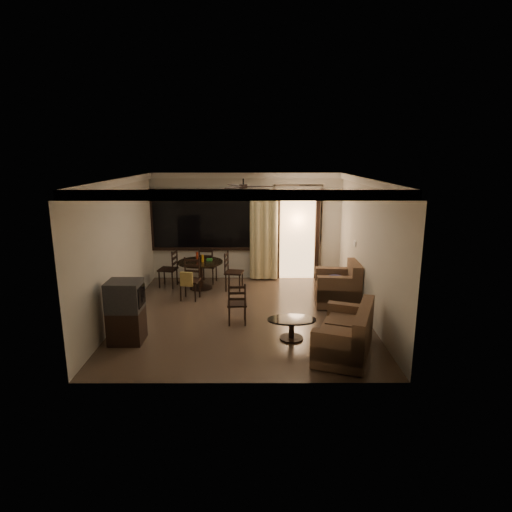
{
  "coord_description": "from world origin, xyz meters",
  "views": [
    {
      "loc": [
        0.22,
        -8.4,
        3.26
      ],
      "look_at": [
        0.25,
        0.2,
        1.21
      ],
      "focal_mm": 30.0,
      "sensor_mm": 36.0,
      "label": 1
    }
  ],
  "objects_px": {
    "sofa": "(347,336)",
    "tv_cabinet": "(126,312)",
    "dining_chair_north": "(208,272)",
    "side_chair": "(237,311)",
    "dining_chair_south": "(190,287)",
    "armchair": "(340,287)",
    "dining_table": "(201,267)",
    "dining_chair_west": "(169,276)",
    "dining_chair_east": "(234,279)",
    "coffee_table": "(292,326)"
  },
  "relations": [
    {
      "from": "dining_table",
      "to": "dining_chair_west",
      "type": "distance_m",
      "value": 0.88
    },
    {
      "from": "dining_chair_east",
      "to": "tv_cabinet",
      "type": "bearing_deg",
      "value": 159.11
    },
    {
      "from": "dining_chair_north",
      "to": "tv_cabinet",
      "type": "relative_size",
      "value": 0.85
    },
    {
      "from": "dining_chair_south",
      "to": "tv_cabinet",
      "type": "distance_m",
      "value": 2.42
    },
    {
      "from": "sofa",
      "to": "tv_cabinet",
      "type": "bearing_deg",
      "value": -167.07
    },
    {
      "from": "dining_chair_north",
      "to": "side_chair",
      "type": "relative_size",
      "value": 1.11
    },
    {
      "from": "dining_chair_west",
      "to": "dining_chair_east",
      "type": "height_order",
      "value": "same"
    },
    {
      "from": "dining_chair_south",
      "to": "dining_chair_north",
      "type": "relative_size",
      "value": 1.0
    },
    {
      "from": "dining_chair_east",
      "to": "dining_chair_north",
      "type": "height_order",
      "value": "same"
    },
    {
      "from": "dining_table",
      "to": "coffee_table",
      "type": "distance_m",
      "value": 3.64
    },
    {
      "from": "dining_chair_south",
      "to": "side_chair",
      "type": "relative_size",
      "value": 1.11
    },
    {
      "from": "dining_table",
      "to": "tv_cabinet",
      "type": "height_order",
      "value": "tv_cabinet"
    },
    {
      "from": "dining_chair_west",
      "to": "tv_cabinet",
      "type": "xyz_separation_m",
      "value": [
        -0.1,
        -3.26,
        0.28
      ]
    },
    {
      "from": "dining_chair_north",
      "to": "armchair",
      "type": "relative_size",
      "value": 0.93
    },
    {
      "from": "side_chair",
      "to": "dining_chair_north",
      "type": "bearing_deg",
      "value": -75.73
    },
    {
      "from": "dining_chair_south",
      "to": "dining_chair_north",
      "type": "distance_m",
      "value": 1.35
    },
    {
      "from": "dining_chair_east",
      "to": "coffee_table",
      "type": "relative_size",
      "value": 1.08
    },
    {
      "from": "dining_chair_south",
      "to": "armchair",
      "type": "bearing_deg",
      "value": 3.75
    },
    {
      "from": "dining_chair_south",
      "to": "side_chair",
      "type": "xyz_separation_m",
      "value": [
        1.14,
        -1.44,
        -0.05
      ]
    },
    {
      "from": "dining_chair_north",
      "to": "tv_cabinet",
      "type": "distance_m",
      "value": 3.76
    },
    {
      "from": "sofa",
      "to": "side_chair",
      "type": "height_order",
      "value": "side_chair"
    },
    {
      "from": "dining_chair_west",
      "to": "sofa",
      "type": "relative_size",
      "value": 0.56
    },
    {
      "from": "dining_chair_east",
      "to": "tv_cabinet",
      "type": "height_order",
      "value": "tv_cabinet"
    },
    {
      "from": "dining_chair_west",
      "to": "armchair",
      "type": "distance_m",
      "value": 4.27
    },
    {
      "from": "dining_chair_west",
      "to": "dining_chair_north",
      "type": "distance_m",
      "value": 1.01
    },
    {
      "from": "dining_table",
      "to": "coffee_table",
      "type": "relative_size",
      "value": 1.26
    },
    {
      "from": "dining_chair_west",
      "to": "sofa",
      "type": "bearing_deg",
      "value": 54.24
    },
    {
      "from": "dining_chair_west",
      "to": "dining_chair_north",
      "type": "relative_size",
      "value": 1.0
    },
    {
      "from": "dining_chair_east",
      "to": "tv_cabinet",
      "type": "xyz_separation_m",
      "value": [
        -1.75,
        -2.98,
        0.28
      ]
    },
    {
      "from": "dining_chair_west",
      "to": "dining_chair_east",
      "type": "xyz_separation_m",
      "value": [
        1.65,
        -0.28,
        0.0
      ]
    },
    {
      "from": "dining_table",
      "to": "armchair",
      "type": "distance_m",
      "value": 3.44
    },
    {
      "from": "dining_chair_east",
      "to": "dining_chair_south",
      "type": "xyz_separation_m",
      "value": [
        -0.97,
        -0.71,
        0.02
      ]
    },
    {
      "from": "dining_table",
      "to": "dining_chair_north",
      "type": "relative_size",
      "value": 1.16
    },
    {
      "from": "armchair",
      "to": "dining_chair_south",
      "type": "bearing_deg",
      "value": 179.1
    },
    {
      "from": "armchair",
      "to": "side_chair",
      "type": "height_order",
      "value": "armchair"
    },
    {
      "from": "side_chair",
      "to": "coffee_table",
      "type": "bearing_deg",
      "value": 140.69
    },
    {
      "from": "sofa",
      "to": "armchair",
      "type": "height_order",
      "value": "armchair"
    },
    {
      "from": "dining_chair_east",
      "to": "dining_chair_south",
      "type": "bearing_deg",
      "value": 135.7
    },
    {
      "from": "dining_chair_south",
      "to": "dining_chair_east",
      "type": "bearing_deg",
      "value": 45.7
    },
    {
      "from": "dining_chair_west",
      "to": "armchair",
      "type": "xyz_separation_m",
      "value": [
        4.06,
        -1.33,
        0.11
      ]
    },
    {
      "from": "dining_table",
      "to": "sofa",
      "type": "height_order",
      "value": "dining_table"
    },
    {
      "from": "dining_table",
      "to": "dining_chair_north",
      "type": "distance_m",
      "value": 0.56
    },
    {
      "from": "sofa",
      "to": "dining_chair_south",
      "type": "bearing_deg",
      "value": 157.86
    },
    {
      "from": "dining_chair_north",
      "to": "dining_table",
      "type": "bearing_deg",
      "value": 84.48
    },
    {
      "from": "dining_chair_west",
      "to": "armchair",
      "type": "height_order",
      "value": "armchair"
    },
    {
      "from": "dining_chair_east",
      "to": "coffee_table",
      "type": "xyz_separation_m",
      "value": [
        1.18,
        -2.88,
        -0.03
      ]
    },
    {
      "from": "dining_table",
      "to": "dining_chair_south",
      "type": "relative_size",
      "value": 1.16
    },
    {
      "from": "sofa",
      "to": "coffee_table",
      "type": "xyz_separation_m",
      "value": [
        -0.88,
        0.59,
        -0.07
      ]
    },
    {
      "from": "armchair",
      "to": "side_chair",
      "type": "bearing_deg",
      "value": -149.06
    },
    {
      "from": "dining_chair_north",
      "to": "sofa",
      "type": "xyz_separation_m",
      "value": [
        2.75,
        -4.09,
        0.04
      ]
    }
  ]
}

